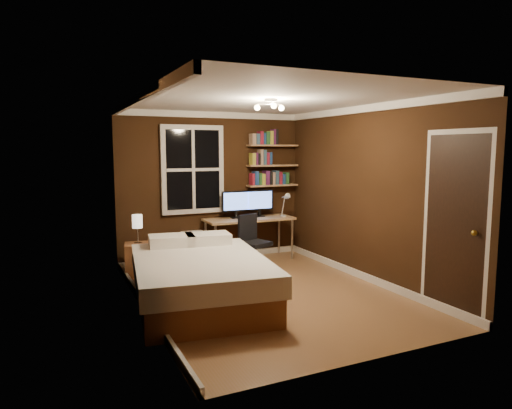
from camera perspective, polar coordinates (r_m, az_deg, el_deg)
name	(u,v)px	position (r m, az deg, el deg)	size (l,w,h in m)	color
floor	(267,294)	(6.10, 1.35, -11.07)	(4.20, 4.20, 0.00)	olive
wall_back	(212,187)	(7.77, -5.47, 2.21)	(3.20, 0.04, 2.50)	black
wall_left	(141,206)	(5.34, -14.24, -0.13)	(0.04, 4.20, 2.50)	black
wall_right	(367,194)	(6.70, 13.77, 1.29)	(0.04, 4.20, 2.50)	black
ceiling	(267,100)	(5.84, 1.42, 12.97)	(3.20, 4.20, 0.02)	white
window	(193,170)	(7.61, -7.90, 4.34)	(1.06, 0.06, 1.46)	silver
door	(454,226)	(5.60, 23.53, -2.49)	(0.03, 0.82, 2.05)	black
door_knob	(474,233)	(5.38, 25.62, -3.23)	(0.06, 0.06, 0.06)	gold
ceiling_fixture	(271,107)	(5.74, 1.86, 12.07)	(0.44, 0.44, 0.18)	beige
bookshelf_lower	(272,185)	(8.08, 2.06, 2.42)	(0.92, 0.22, 0.03)	#9A6E4A
books_row_lower	(272,178)	(8.07, 2.07, 3.34)	(0.66, 0.16, 0.23)	maroon
bookshelf_middle	(272,165)	(8.06, 2.07, 4.90)	(0.92, 0.22, 0.03)	#9A6E4A
books_row_middle	(273,158)	(8.06, 2.08, 5.82)	(0.42, 0.16, 0.23)	navy
bookshelf_upper	(273,145)	(8.06, 2.09, 7.39)	(0.92, 0.22, 0.03)	#9A6E4A
books_row_upper	(273,138)	(8.06, 2.09, 8.31)	(0.48, 0.16, 0.23)	#285E2C
bed	(200,279)	(5.67, -7.00, -9.25)	(1.82, 2.33, 0.73)	brown
nightstand	(138,259)	(7.11, -14.48, -6.65)	(0.39, 0.39, 0.49)	brown
bedside_lamp	(137,229)	(7.02, -14.60, -3.00)	(0.15, 0.15, 0.43)	beige
radiator	(192,247)	(7.70, -7.97, -5.28)	(0.36, 0.12, 0.53)	beige
desk	(249,222)	(7.76, -0.85, -2.15)	(1.52, 0.57, 0.72)	#9A6E4A
monitor_left	(236,205)	(7.71, -2.53, -0.01)	(0.50, 0.12, 0.47)	black
monitor_right	(260,203)	(7.88, 0.45, 0.15)	(0.50, 0.12, 0.47)	black
desk_lamp	(285,204)	(7.86, 3.70, 0.03)	(0.14, 0.32, 0.44)	silver
office_chair	(254,250)	(7.13, -0.31, -5.75)	(0.50, 0.50, 0.88)	black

